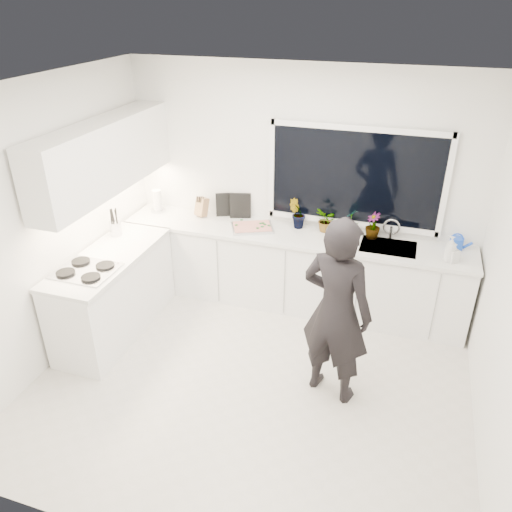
% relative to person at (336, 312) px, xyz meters
% --- Properties ---
extents(floor, '(4.00, 3.50, 0.02)m').
position_rel_person_xyz_m(floor, '(-0.73, -0.12, -0.89)').
color(floor, beige).
rests_on(floor, ground).
extents(wall_back, '(4.00, 0.02, 2.70)m').
position_rel_person_xyz_m(wall_back, '(-0.73, 1.64, 0.47)').
color(wall_back, white).
rests_on(wall_back, ground).
extents(wall_left, '(0.02, 3.50, 2.70)m').
position_rel_person_xyz_m(wall_left, '(-2.74, -0.12, 0.47)').
color(wall_left, white).
rests_on(wall_left, ground).
extents(ceiling, '(4.00, 3.50, 0.02)m').
position_rel_person_xyz_m(ceiling, '(-0.73, -0.12, 1.83)').
color(ceiling, white).
rests_on(ceiling, wall_back).
extents(window, '(1.80, 0.02, 1.00)m').
position_rel_person_xyz_m(window, '(-0.13, 1.60, 0.67)').
color(window, black).
rests_on(window, wall_back).
extents(base_cabinets_back, '(3.92, 0.58, 0.88)m').
position_rel_person_xyz_m(base_cabinets_back, '(-0.73, 1.33, -0.44)').
color(base_cabinets_back, white).
rests_on(base_cabinets_back, floor).
extents(base_cabinets_left, '(0.58, 1.60, 0.88)m').
position_rel_person_xyz_m(base_cabinets_left, '(-2.40, 0.23, -0.44)').
color(base_cabinets_left, white).
rests_on(base_cabinets_left, floor).
extents(countertop_back, '(3.94, 0.62, 0.04)m').
position_rel_person_xyz_m(countertop_back, '(-0.73, 1.32, 0.02)').
color(countertop_back, silver).
rests_on(countertop_back, base_cabinets_back).
extents(countertop_left, '(0.62, 1.60, 0.04)m').
position_rel_person_xyz_m(countertop_left, '(-2.40, 0.23, 0.02)').
color(countertop_left, silver).
rests_on(countertop_left, base_cabinets_left).
extents(upper_cabinets, '(0.34, 2.10, 0.70)m').
position_rel_person_xyz_m(upper_cabinets, '(-2.52, 0.58, 0.97)').
color(upper_cabinets, white).
rests_on(upper_cabinets, wall_left).
extents(sink, '(0.58, 0.42, 0.14)m').
position_rel_person_xyz_m(sink, '(0.32, 1.33, -0.01)').
color(sink, silver).
rests_on(sink, countertop_back).
extents(faucet, '(0.03, 0.03, 0.22)m').
position_rel_person_xyz_m(faucet, '(0.32, 1.53, 0.15)').
color(faucet, silver).
rests_on(faucet, countertop_back).
extents(stovetop, '(0.56, 0.48, 0.03)m').
position_rel_person_xyz_m(stovetop, '(-2.42, -0.12, 0.05)').
color(stovetop, black).
rests_on(stovetop, countertop_left).
extents(person, '(0.74, 0.59, 1.77)m').
position_rel_person_xyz_m(person, '(0.00, 0.00, 0.00)').
color(person, black).
rests_on(person, floor).
extents(pizza_tray, '(0.56, 0.50, 0.03)m').
position_rel_person_xyz_m(pizza_tray, '(-1.19, 1.30, 0.05)').
color(pizza_tray, '#B2B1B6').
rests_on(pizza_tray, countertop_back).
extents(pizza, '(0.50, 0.44, 0.01)m').
position_rel_person_xyz_m(pizza, '(-1.19, 1.30, 0.07)').
color(pizza, red).
rests_on(pizza, pizza_tray).
extents(watering_can, '(0.15, 0.15, 0.13)m').
position_rel_person_xyz_m(watering_can, '(1.00, 1.49, 0.10)').
color(watering_can, blue).
rests_on(watering_can, countertop_back).
extents(paper_towel_roll, '(0.14, 0.14, 0.26)m').
position_rel_person_xyz_m(paper_towel_roll, '(-2.46, 1.43, 0.17)').
color(paper_towel_roll, silver).
rests_on(paper_towel_roll, countertop_back).
extents(knife_block, '(0.16, 0.14, 0.22)m').
position_rel_person_xyz_m(knife_block, '(-1.89, 1.47, 0.15)').
color(knife_block, olive).
rests_on(knife_block, countertop_back).
extents(utensil_crock, '(0.14, 0.14, 0.16)m').
position_rel_person_xyz_m(utensil_crock, '(-2.58, 0.68, 0.12)').
color(utensil_crock, silver).
rests_on(utensil_crock, countertop_left).
extents(picture_frame_large, '(0.21, 0.11, 0.28)m').
position_rel_person_xyz_m(picture_frame_large, '(-1.63, 1.57, 0.18)').
color(picture_frame_large, black).
rests_on(picture_frame_large, countertop_back).
extents(picture_frame_small, '(0.24, 0.09, 0.30)m').
position_rel_person_xyz_m(picture_frame_small, '(-1.43, 1.57, 0.19)').
color(picture_frame_small, black).
rests_on(picture_frame_small, countertop_back).
extents(herb_plants, '(1.08, 0.31, 0.34)m').
position_rel_person_xyz_m(herb_plants, '(-0.32, 1.49, 0.19)').
color(herb_plants, '#26662D').
rests_on(herb_plants, countertop_back).
extents(soap_bottles, '(0.17, 0.14, 0.27)m').
position_rel_person_xyz_m(soap_bottles, '(0.93, 1.18, 0.16)').
color(soap_bottles, '#D8BF66').
rests_on(soap_bottles, countertop_back).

